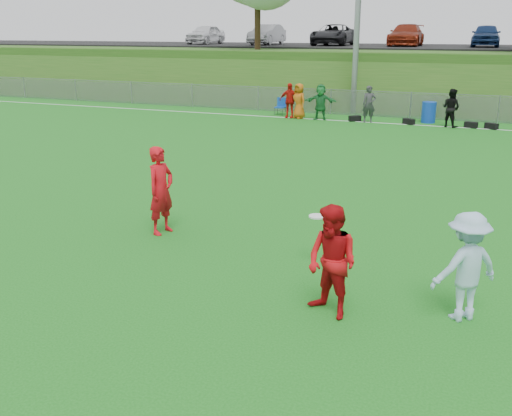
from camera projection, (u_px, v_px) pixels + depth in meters
The scene contains 14 objects.
ground at pixel (269, 272), 10.30m from camera, with size 120.00×120.00×0.00m, color #176415.
sideline_far at pixel (404, 124), 26.27m from camera, with size 60.00×0.10×0.01m, color white.
fence at pixel (410, 105), 27.85m from camera, with size 58.00×0.06×1.30m.
berm at pixel (433, 72), 37.36m from camera, with size 120.00×18.00×3.00m, color #265518.
parking_lot at pixel (437, 47), 38.67m from camera, with size 120.00×12.00×0.10m, color black.
car_row at pixel (419, 35), 37.96m from camera, with size 32.04×5.18×1.44m.
spectator_row at pixel (343, 103), 27.04m from camera, with size 8.59×0.95×1.69m.
gear_bags at pixel (430, 123), 25.93m from camera, with size 6.67×0.56×0.26m.
player_red_left at pixel (161, 190), 12.03m from camera, with size 0.69×0.45×1.88m, color red.
player_red_center at pixel (332, 262), 8.50m from camera, with size 0.85×0.66×1.74m, color red.
player_blue at pixel (466, 267), 8.42m from camera, with size 1.09×0.63×1.68m, color #A8CDEA.
frisbee at pixel (317, 216), 10.37m from camera, with size 0.30×0.30×0.03m.
recycling_bin at pixel (429, 112), 26.63m from camera, with size 0.64×0.64×0.97m, color #103BB3.
camp_chair at pixel (280, 110), 29.14m from camera, with size 0.48×0.49×0.86m.
Camera 1 is at (3.26, -8.90, 4.19)m, focal length 40.00 mm.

